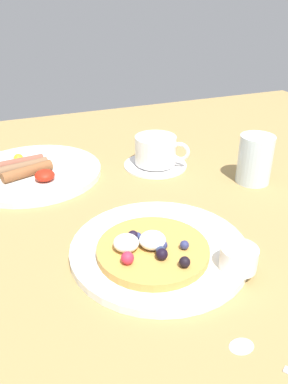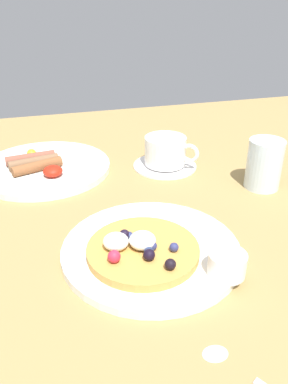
{
  "view_description": "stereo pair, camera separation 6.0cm",
  "coord_description": "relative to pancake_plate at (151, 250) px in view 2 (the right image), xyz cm",
  "views": [
    {
      "loc": [
        -18.29,
        -50.31,
        34.4
      ],
      "look_at": [
        2.6,
        2.37,
        4.0
      ],
      "focal_mm": 36.52,
      "sensor_mm": 36.0,
      "label": 1
    },
    {
      "loc": [
        -12.63,
        -52.22,
        34.4
      ],
      "look_at": [
        2.6,
        2.37,
        4.0
      ],
      "focal_mm": 36.52,
      "sensor_mm": 36.0,
      "label": 2
    }
  ],
  "objects": [
    {
      "name": "ground_plane",
      "position": [
        -0.52,
        8.78,
        -2.12
      ],
      "size": [
        162.22,
        127.27,
        3.0
      ],
      "primitive_type": "cube",
      "color": "#9C7E4A"
    },
    {
      "name": "pancake_plate",
      "position": [
        0.0,
        0.0,
        0.0
      ],
      "size": [
        25.53,
        25.53,
        1.24
      ],
      "primitive_type": "cylinder",
      "color": "white",
      "rests_on": "ground_plane"
    },
    {
      "name": "pancake_with_berries",
      "position": [
        -1.85,
        -1.43,
        1.67
      ],
      "size": [
        15.61,
        15.61,
        3.41
      ],
      "color": "gold",
      "rests_on": "pancake_plate"
    },
    {
      "name": "syrup_ramekin",
      "position": [
        7.67,
        -8.23,
        2.21
      ],
      "size": [
        4.93,
        4.93,
        3.09
      ],
      "color": "white",
      "rests_on": "pancake_plate"
    },
    {
      "name": "breakfast_plate",
      "position": [
        -13.26,
        32.99,
        0.03
      ],
      "size": [
        26.99,
        26.99,
        1.31
      ],
      "primitive_type": "cylinder",
      "color": "white",
      "rests_on": "ground_plane"
    },
    {
      "name": "fried_breakfast",
      "position": [
        -14.71,
        32.49,
        1.62
      ],
      "size": [
        11.32,
        15.45,
        2.28
      ],
      "color": "brown",
      "rests_on": "breakfast_plate"
    },
    {
      "name": "coffee_saucer",
      "position": [
        11.42,
        28.19,
        -0.24
      ],
      "size": [
        13.33,
        13.33,
        0.75
      ],
      "primitive_type": "cylinder",
      "color": "white",
      "rests_on": "ground_plane"
    },
    {
      "name": "coffee_cup",
      "position": [
        11.53,
        28.09,
        3.14
      ],
      "size": [
        10.15,
        9.34,
        5.81
      ],
      "color": "white",
      "rests_on": "coffee_saucer"
    },
    {
      "name": "teaspoon",
      "position": [
        3.39,
        -21.31,
        -0.37
      ],
      "size": [
        8.98,
        13.13,
        0.6
      ],
      "color": "silver",
      "rests_on": "ground_plane"
    },
    {
      "name": "water_glass",
      "position": [
        26.22,
        14.45,
        4.07
      ],
      "size": [
        6.53,
        6.53,
        9.37
      ],
      "primitive_type": "cylinder",
      "color": "silver",
      "rests_on": "ground_plane"
    }
  ]
}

